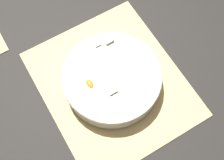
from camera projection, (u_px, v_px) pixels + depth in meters
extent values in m
plane|color=black|center=(112.00, 84.00, 0.99)|extent=(6.00, 6.00, 0.00)
cube|color=#D6B775|center=(112.00, 83.00, 0.99)|extent=(0.49, 0.42, 0.01)
cube|color=brown|center=(85.00, 42.00, 1.05)|extent=(0.01, 0.41, 0.00)
cube|color=brown|center=(96.00, 58.00, 1.02)|extent=(0.01, 0.41, 0.00)
cube|color=brown|center=(106.00, 75.00, 1.00)|extent=(0.01, 0.41, 0.00)
cube|color=brown|center=(118.00, 92.00, 0.98)|extent=(0.01, 0.41, 0.00)
cube|color=brown|center=(130.00, 111.00, 0.95)|extent=(0.01, 0.41, 0.00)
cube|color=brown|center=(142.00, 130.00, 0.93)|extent=(0.01, 0.41, 0.00)
cylinder|color=silver|center=(112.00, 79.00, 0.96)|extent=(0.30, 0.30, 0.06)
torus|color=silver|center=(112.00, 76.00, 0.94)|extent=(0.30, 0.30, 0.01)
cylinder|color=#F7EFC6|center=(123.00, 47.00, 0.98)|extent=(0.03, 0.03, 0.01)
cylinder|color=#F7EFC6|center=(145.00, 73.00, 0.98)|extent=(0.03, 0.03, 0.01)
cylinder|color=#F7EFC6|center=(106.00, 102.00, 0.94)|extent=(0.03, 0.03, 0.01)
cylinder|color=#F7EFC6|center=(106.00, 112.00, 0.90)|extent=(0.03, 0.03, 0.01)
cylinder|color=#F7EFC6|center=(73.00, 78.00, 0.94)|extent=(0.03, 0.03, 0.01)
cylinder|color=#F7EFC6|center=(129.00, 74.00, 0.96)|extent=(0.03, 0.03, 0.01)
cylinder|color=#F7EFC6|center=(97.00, 60.00, 0.95)|extent=(0.03, 0.03, 0.01)
cylinder|color=#F7EFC6|center=(144.00, 86.00, 0.96)|extent=(0.03, 0.03, 0.01)
cylinder|color=#F7EFC6|center=(114.00, 86.00, 0.94)|extent=(0.03, 0.03, 0.01)
cube|color=beige|center=(144.00, 101.00, 0.94)|extent=(0.03, 0.03, 0.03)
cube|color=beige|center=(89.00, 57.00, 0.99)|extent=(0.03, 0.03, 0.03)
cube|color=beige|center=(92.00, 97.00, 0.92)|extent=(0.03, 0.03, 0.03)
cube|color=beige|center=(76.00, 70.00, 0.96)|extent=(0.02, 0.02, 0.02)
cube|color=beige|center=(100.00, 86.00, 0.95)|extent=(0.03, 0.03, 0.03)
cube|color=beige|center=(110.00, 57.00, 1.00)|extent=(0.03, 0.03, 0.03)
cube|color=beige|center=(97.00, 45.00, 0.98)|extent=(0.02, 0.02, 0.02)
cube|color=beige|center=(135.00, 82.00, 0.94)|extent=(0.03, 0.03, 0.03)
cube|color=beige|center=(124.00, 97.00, 0.93)|extent=(0.02, 0.02, 0.02)
cube|color=beige|center=(98.00, 50.00, 1.00)|extent=(0.02, 0.02, 0.02)
cube|color=beige|center=(112.00, 91.00, 0.92)|extent=(0.03, 0.03, 0.03)
cube|color=beige|center=(131.00, 61.00, 0.97)|extent=(0.03, 0.03, 0.03)
cube|color=beige|center=(108.00, 41.00, 0.98)|extent=(0.03, 0.03, 0.03)
ellipsoid|color=orange|center=(80.00, 91.00, 0.96)|extent=(0.03, 0.02, 0.01)
ellipsoid|color=orange|center=(151.00, 84.00, 0.93)|extent=(0.03, 0.02, 0.01)
ellipsoid|color=orange|center=(123.00, 108.00, 0.93)|extent=(0.03, 0.01, 0.01)
ellipsoid|color=orange|center=(137.00, 69.00, 0.97)|extent=(0.03, 0.01, 0.01)
ellipsoid|color=red|center=(118.00, 45.00, 1.00)|extent=(0.03, 0.02, 0.01)
ellipsoid|color=orange|center=(90.00, 84.00, 0.92)|extent=(0.04, 0.02, 0.02)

